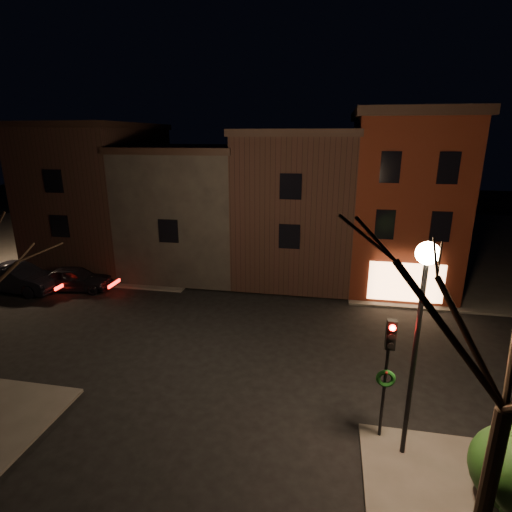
{
  "coord_description": "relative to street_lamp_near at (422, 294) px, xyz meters",
  "views": [
    {
      "loc": [
        3.72,
        -16.37,
        9.16
      ],
      "look_at": [
        0.04,
        3.04,
        3.2
      ],
      "focal_mm": 28.0,
      "sensor_mm": 36.0,
      "label": 1
    }
  ],
  "objects": [
    {
      "name": "traffic_signal",
      "position": [
        -0.6,
        0.49,
        -2.37
      ],
      "size": [
        0.58,
        0.38,
        4.05
      ],
      "color": "black",
      "rests_on": "sidewalk_near_right"
    },
    {
      "name": "row_building_a",
      "position": [
        -4.7,
        16.5,
        -0.34
      ],
      "size": [
        7.3,
        10.3,
        9.4
      ],
      "color": "black",
      "rests_on": "ground"
    },
    {
      "name": "row_building_b",
      "position": [
        -11.95,
        16.5,
        -0.85
      ],
      "size": [
        7.8,
        10.3,
        8.4
      ],
      "color": "black",
      "rests_on": "ground"
    },
    {
      "name": "sidewalk_far_left",
      "position": [
        -26.2,
        26.0,
        -5.12
      ],
      "size": [
        30.0,
        30.0,
        0.12
      ],
      "primitive_type": "cube",
      "color": "#2D2B28",
      "rests_on": "ground"
    },
    {
      "name": "corner_building",
      "position": [
        1.8,
        15.47,
        0.22
      ],
      "size": [
        6.5,
        8.5,
        10.5
      ],
      "color": "#4E190E",
      "rests_on": "ground"
    },
    {
      "name": "row_building_c",
      "position": [
        -19.2,
        16.5,
        -0.09
      ],
      "size": [
        7.3,
        10.3,
        9.9
      ],
      "color": "black",
      "rests_on": "ground"
    },
    {
      "name": "parked_car_b",
      "position": [
        -21.03,
        9.34,
        -4.32
      ],
      "size": [
        5.32,
        2.1,
        1.72
      ],
      "primitive_type": "imported",
      "rotation": [
        0.0,
        0.0,
        1.52
      ],
      "color": "black",
      "rests_on": "ground"
    },
    {
      "name": "ground",
      "position": [
        -6.2,
        6.0,
        -5.18
      ],
      "size": [
        120.0,
        120.0,
        0.0
      ],
      "primitive_type": "plane",
      "color": "black",
      "rests_on": "ground"
    },
    {
      "name": "street_lamp_near",
      "position": [
        0.0,
        0.0,
        0.0
      ],
      "size": [
        0.6,
        0.6,
        6.48
      ],
      "color": "black",
      "rests_on": "sidewalk_near_right"
    },
    {
      "name": "parked_car_a",
      "position": [
        -17.75,
        10.24,
        -4.43
      ],
      "size": [
        4.6,
        2.36,
        1.5
      ],
      "primitive_type": "imported",
      "rotation": [
        0.0,
        0.0,
        1.71
      ],
      "color": "black",
      "rests_on": "ground"
    }
  ]
}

